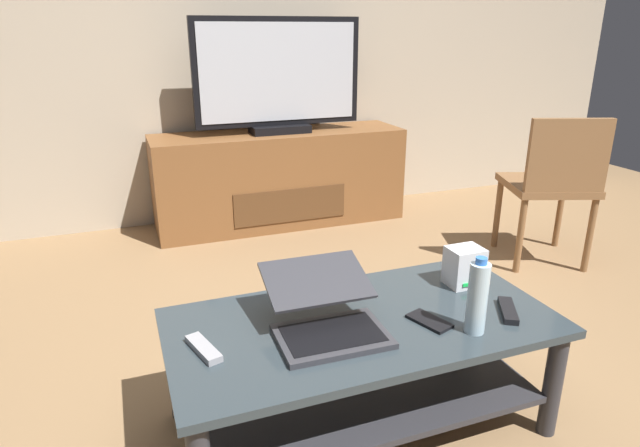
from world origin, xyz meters
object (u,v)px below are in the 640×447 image
(media_cabinet, at_px, (280,178))
(television, at_px, (278,78))
(router_box, at_px, (464,266))
(water_bottle_near, at_px, (477,297))
(laptop, at_px, (326,313))
(tv_remote, at_px, (203,348))
(cell_phone, at_px, (429,321))
(dining_chair, at_px, (554,181))
(coffee_table, at_px, (361,353))
(soundbar_remote, at_px, (508,310))

(media_cabinet, relative_size, television, 1.54)
(router_box, distance_m, water_bottle_near, 0.33)
(television, xyz_separation_m, laptop, (-0.48, -2.07, -0.52))
(laptop, bearing_deg, television, 76.92)
(media_cabinet, xyz_separation_m, water_bottle_near, (-0.06, -2.26, 0.20))
(media_cabinet, distance_m, laptop, 2.15)
(router_box, relative_size, tv_remote, 0.88)
(water_bottle_near, bearing_deg, cell_phone, 136.75)
(television, distance_m, water_bottle_near, 2.28)
(television, distance_m, laptop, 2.18)
(dining_chair, bearing_deg, laptop, -152.48)
(tv_remote, bearing_deg, coffee_table, -15.70)
(television, xyz_separation_m, water_bottle_near, (-0.06, -2.24, -0.46))
(dining_chair, distance_m, laptop, 1.89)
(soundbar_remote, bearing_deg, dining_chair, 72.48)
(media_cabinet, bearing_deg, dining_chair, -45.46)
(router_box, relative_size, cell_phone, 1.00)
(media_cabinet, relative_size, cell_phone, 11.92)
(cell_phone, bearing_deg, water_bottle_near, -62.21)
(cell_phone, distance_m, soundbar_remote, 0.27)
(tv_remote, bearing_deg, router_box, -9.64)
(coffee_table, bearing_deg, router_box, 12.92)
(tv_remote, bearing_deg, dining_chair, 6.91)
(media_cabinet, height_order, dining_chair, dining_chair)
(dining_chair, bearing_deg, television, 135.05)
(coffee_table, height_order, television, television)
(dining_chair, bearing_deg, router_box, -145.46)
(dining_chair, bearing_deg, coffee_table, -150.92)
(media_cabinet, relative_size, soundbar_remote, 10.43)
(soundbar_remote, bearing_deg, coffee_table, -165.75)
(soundbar_remote, bearing_deg, media_cabinet, 122.99)
(cell_phone, bearing_deg, soundbar_remote, -27.19)
(coffee_table, relative_size, soundbar_remote, 7.66)
(water_bottle_near, bearing_deg, laptop, 157.78)
(coffee_table, distance_m, dining_chair, 1.78)
(media_cabinet, xyz_separation_m, tv_remote, (-0.85, -2.08, 0.10))
(laptop, bearing_deg, soundbar_remote, -11.18)
(soundbar_remote, bearing_deg, water_bottle_near, -131.97)
(coffee_table, distance_m, cell_phone, 0.25)
(coffee_table, xyz_separation_m, cell_phone, (0.19, -0.09, 0.13))
(dining_chair, distance_m, water_bottle_near, 1.63)
(dining_chair, distance_m, cell_phone, 1.66)
(water_bottle_near, height_order, cell_phone, water_bottle_near)
(television, height_order, water_bottle_near, television)
(television, relative_size, tv_remote, 6.79)
(laptop, xyz_separation_m, soundbar_remote, (0.59, -0.12, -0.05))
(laptop, distance_m, router_box, 0.59)
(router_box, xyz_separation_m, soundbar_remote, (0.01, -0.23, -0.06))
(media_cabinet, distance_m, dining_chair, 1.71)
(laptop, relative_size, cell_phone, 2.72)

